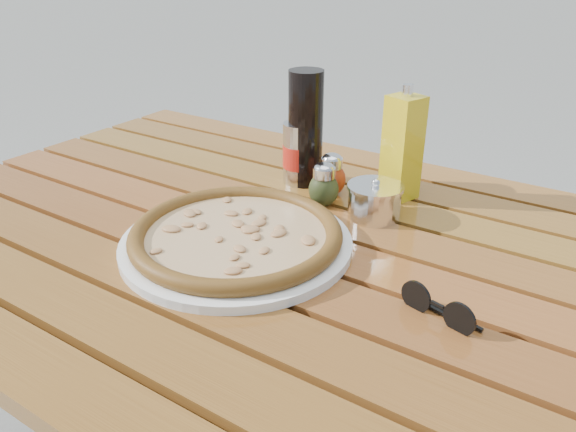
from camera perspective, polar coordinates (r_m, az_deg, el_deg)
The scene contains 10 objects.
table at distance 0.94m, azimuth -0.67°, elevation -6.22°, with size 1.40×0.90×0.75m.
plate at distance 0.88m, azimuth -5.26°, elevation -2.76°, with size 0.36×0.36×0.01m, color white.
pizza at distance 0.87m, azimuth -5.30°, elevation -1.85°, with size 0.36×0.36×0.03m.
pepper_shaker at distance 1.05m, azimuth 4.43°, elevation 4.16°, with size 0.06×0.06×0.08m.
oregano_shaker at distance 1.00m, azimuth 3.65°, elevation 3.13°, with size 0.06×0.06×0.08m.
dark_bottle at distance 1.08m, azimuth 1.79°, elevation 8.86°, with size 0.07×0.07×0.22m, color black.
soda_can at distance 1.09m, azimuth 1.22°, elevation 6.34°, with size 0.09×0.09×0.12m.
olive_oil_cruet at distance 1.04m, azimuth 11.53°, elevation 6.84°, with size 0.07×0.07×0.21m.
parmesan_tin at distance 0.97m, azimuth 8.79°, elevation 1.55°, with size 0.13×0.13×0.07m.
sunglasses at distance 0.74m, azimuth 15.01°, elevation -9.02°, with size 0.11×0.04×0.04m.
Camera 1 is at (0.45, -0.66, 1.18)m, focal length 35.00 mm.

